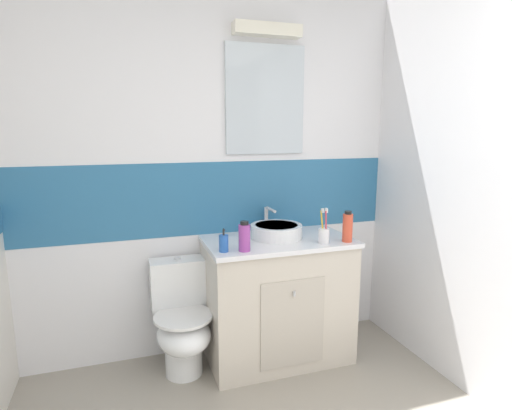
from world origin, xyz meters
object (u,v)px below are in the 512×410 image
at_px(toothbrush_cup, 324,234).
at_px(soap_dispenser, 224,243).
at_px(toilet, 182,321).
at_px(shampoo_bottle_tall, 348,227).
at_px(mouthwash_bottle, 244,237).
at_px(sink_basin, 276,230).

height_order(toothbrush_cup, soap_dispenser, toothbrush_cup).
relative_size(toilet, shampoo_bottle_tall, 3.64).
distance_m(soap_dispenser, shampoo_bottle_tall, 0.82).
bearing_deg(soap_dispenser, toothbrush_cup, -1.68).
bearing_deg(mouthwash_bottle, soap_dispenser, 169.11).
distance_m(toilet, soap_dispenser, 0.64).
height_order(toilet, soap_dispenser, soap_dispenser).
height_order(toothbrush_cup, mouthwash_bottle, toothbrush_cup).
bearing_deg(mouthwash_bottle, shampoo_bottle_tall, -0.67).
xyz_separation_m(soap_dispenser, shampoo_bottle_tall, (0.82, -0.03, 0.04)).
bearing_deg(toilet, soap_dispenser, -40.16).
relative_size(sink_basin, mouthwash_bottle, 2.15).
bearing_deg(soap_dispenser, sink_basin, 26.85).
relative_size(sink_basin, toilet, 0.53).
distance_m(mouthwash_bottle, shampoo_bottle_tall, 0.69).
height_order(sink_basin, toilet, sink_basin).
bearing_deg(shampoo_bottle_tall, mouthwash_bottle, 179.33).
bearing_deg(shampoo_bottle_tall, toothbrush_cup, 175.63).
distance_m(toilet, mouthwash_bottle, 0.73).
distance_m(toilet, shampoo_bottle_tall, 1.23).
bearing_deg(sink_basin, toothbrush_cup, -43.97).
relative_size(soap_dispenser, mouthwash_bottle, 0.79).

